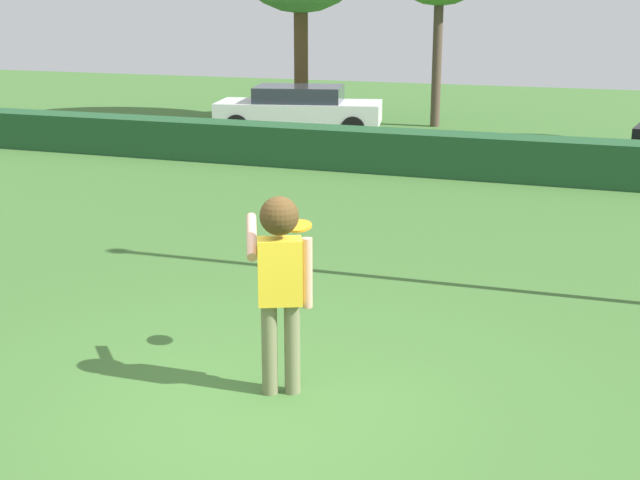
{
  "coord_description": "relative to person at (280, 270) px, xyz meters",
  "views": [
    {
      "loc": [
        2.82,
        -6.23,
        3.37
      ],
      "look_at": [
        0.06,
        1.31,
        1.15
      ],
      "focal_mm": 48.77,
      "sensor_mm": 36.0,
      "label": 1
    }
  ],
  "objects": [
    {
      "name": "ground_plane",
      "position": [
        -0.06,
        -0.31,
        -1.14
      ],
      "size": [
        60.0,
        60.0,
        0.0
      ],
      "primitive_type": "plane",
      "color": "#3E6C2F"
    },
    {
      "name": "person",
      "position": [
        0.0,
        0.0,
        0.0
      ],
      "size": [
        0.76,
        0.63,
        1.79
      ],
      "color": "#727450",
      "rests_on": "ground"
    },
    {
      "name": "frisbee",
      "position": [
        -0.13,
        0.75,
        0.2
      ],
      "size": [
        0.27,
        0.27,
        0.07
      ],
      "color": "orange"
    },
    {
      "name": "hedge_row",
      "position": [
        -0.06,
        10.37,
        -0.72
      ],
      "size": [
        27.42,
        0.9,
        0.83
      ],
      "primitive_type": "cube",
      "color": "#214E2A",
      "rests_on": "ground"
    },
    {
      "name": "parked_car_white",
      "position": [
        -5.48,
        14.42,
        -0.45
      ],
      "size": [
        4.47,
        2.6,
        1.25
      ],
      "color": "white",
      "rests_on": "ground"
    }
  ]
}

